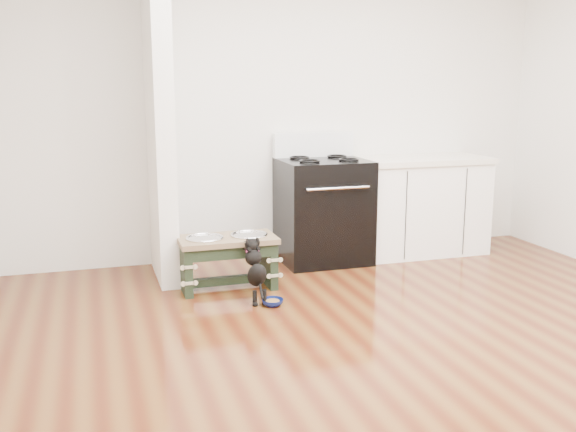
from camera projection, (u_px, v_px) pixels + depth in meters
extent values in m
plane|color=#491C0D|center=(411.00, 358.00, 3.75)|extent=(5.00, 5.00, 0.00)
plane|color=silver|center=(285.00, 110.00, 5.82)|extent=(5.00, 0.00, 5.00)
cube|color=silver|center=(159.00, 113.00, 5.10)|extent=(0.15, 0.80, 2.70)
cube|color=black|center=(323.00, 211.00, 5.75)|extent=(0.76, 0.65, 0.92)
cube|color=black|center=(336.00, 225.00, 5.47)|extent=(0.58, 0.02, 0.50)
cylinder|color=silver|center=(338.00, 188.00, 5.37)|extent=(0.56, 0.02, 0.02)
cube|color=white|center=(313.00, 145.00, 5.89)|extent=(0.76, 0.08, 0.22)
torus|color=black|center=(310.00, 161.00, 5.47)|extent=(0.18, 0.18, 0.02)
torus|color=black|center=(349.00, 160.00, 5.58)|extent=(0.18, 0.18, 0.02)
torus|color=black|center=(299.00, 158.00, 5.73)|extent=(0.18, 0.18, 0.02)
torus|color=black|center=(337.00, 156.00, 5.84)|extent=(0.18, 0.18, 0.02)
cube|color=white|center=(419.00, 208.00, 6.06)|extent=(1.20, 0.60, 0.86)
cube|color=beige|center=(421.00, 160.00, 5.97)|extent=(1.24, 0.64, 0.05)
cube|color=black|center=(431.00, 253.00, 5.90)|extent=(1.20, 0.06, 0.10)
cube|color=black|center=(185.00, 269.00, 4.92)|extent=(0.06, 0.36, 0.37)
cube|color=black|center=(268.00, 262.00, 5.11)|extent=(0.06, 0.36, 0.37)
cube|color=black|center=(232.00, 253.00, 4.84)|extent=(0.60, 0.03, 0.09)
cube|color=black|center=(228.00, 280.00, 5.04)|extent=(0.60, 0.06, 0.06)
cube|color=brown|center=(227.00, 240.00, 4.98)|extent=(0.75, 0.40, 0.04)
cylinder|color=silver|center=(205.00, 241.00, 4.92)|extent=(0.26, 0.26, 0.05)
cylinder|color=silver|center=(249.00, 238.00, 5.03)|extent=(0.26, 0.26, 0.05)
torus|color=silver|center=(205.00, 238.00, 4.92)|extent=(0.29, 0.29, 0.02)
torus|color=silver|center=(249.00, 235.00, 5.02)|extent=(0.29, 0.29, 0.02)
cylinder|color=black|center=(255.00, 298.00, 4.64)|extent=(0.03, 0.03, 0.11)
cylinder|color=black|center=(264.00, 297.00, 4.66)|extent=(0.03, 0.03, 0.11)
sphere|color=black|center=(255.00, 304.00, 4.64)|extent=(0.04, 0.04, 0.04)
sphere|color=black|center=(265.00, 303.00, 4.66)|extent=(0.04, 0.04, 0.04)
ellipsoid|color=black|center=(257.00, 275.00, 4.69)|extent=(0.13, 0.31, 0.27)
sphere|color=black|center=(253.00, 257.00, 4.76)|extent=(0.12, 0.12, 0.12)
sphere|color=black|center=(252.00, 245.00, 4.77)|extent=(0.11, 0.11, 0.11)
sphere|color=black|center=(245.00, 244.00, 4.83)|extent=(0.04, 0.04, 0.04)
sphere|color=black|center=(254.00, 243.00, 4.85)|extent=(0.04, 0.04, 0.04)
cylinder|color=black|center=(261.00, 291.00, 4.59)|extent=(0.02, 0.09, 0.10)
torus|color=#E44386|center=(253.00, 251.00, 4.77)|extent=(0.10, 0.07, 0.09)
imported|color=#0B1650|center=(273.00, 302.00, 4.65)|extent=(0.18, 0.18, 0.05)
cylinder|color=brown|center=(273.00, 302.00, 4.65)|extent=(0.10, 0.10, 0.02)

